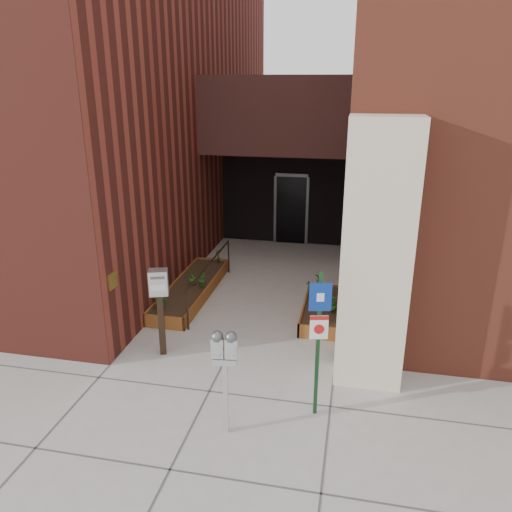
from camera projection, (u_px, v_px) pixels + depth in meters
The scene contains 15 objects.
ground at pixel (225, 360), 9.20m from camera, with size 80.00×80.00×0.00m, color #9E9991.
architecture at pixel (279, 76), 13.93m from camera, with size 20.00×14.60×10.00m.
planter_left at pixel (192, 290), 11.94m from camera, with size 0.90×3.60×0.30m.
planter_right at pixel (322, 310), 10.88m from camera, with size 0.80×2.20×0.30m.
handrail at pixel (210, 268), 11.60m from camera, with size 0.04×3.34×0.90m.
parking_meter at pixel (225, 355), 6.92m from camera, with size 0.38×0.19×1.65m.
sign_post at pixel (319, 330), 7.25m from camera, with size 0.32×0.11×2.35m.
payment_dropbox at pixel (159, 294), 9.02m from camera, with size 0.39×0.34×1.69m.
shrub_left_a at pixel (161, 299), 10.57m from camera, with size 0.35×0.35×0.38m, color #1A5D1B.
shrub_left_b at pixel (202, 280), 11.68m from camera, with size 0.18×0.18×0.32m, color #1E5719.
shrub_left_c at pixel (192, 277), 11.82m from camera, with size 0.19×0.19×0.34m, color #2C601B.
shrub_left_d at pixel (218, 256), 13.27m from camera, with size 0.17×0.17×0.33m, color #235618.
shrub_right_a at pixel (333, 303), 10.45m from camera, with size 0.18×0.18×0.31m, color #215E1B.
shrub_right_b at pixel (318, 281), 11.52m from camera, with size 0.20×0.20×0.38m, color #255A19.
shrub_right_c at pixel (312, 289), 11.12m from camera, with size 0.30×0.30×0.33m, color #175016.
Camera 1 is at (2.20, -7.74, 4.89)m, focal length 35.00 mm.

